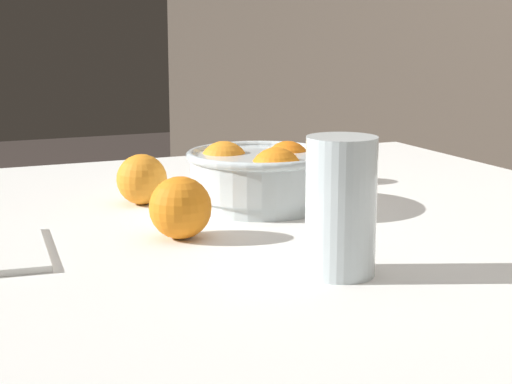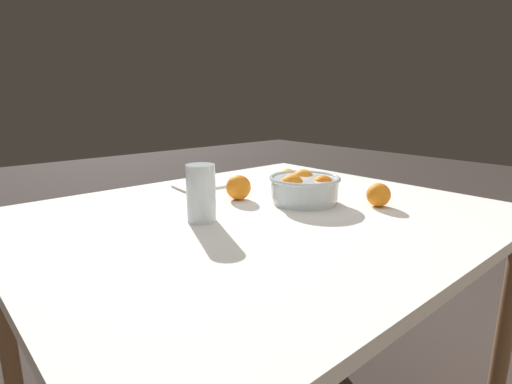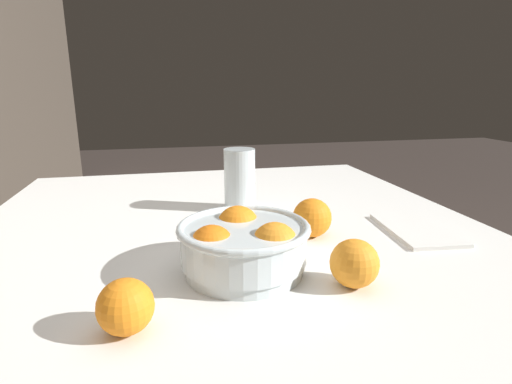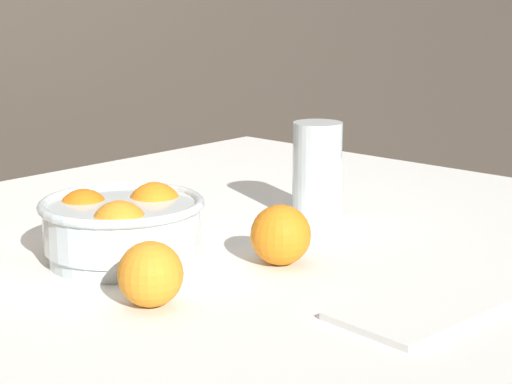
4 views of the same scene
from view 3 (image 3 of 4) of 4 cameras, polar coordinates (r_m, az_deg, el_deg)
dining_table at (r=0.84m, az=-2.97°, el=-10.19°), size 1.28×1.09×0.71m
fruit_bowl at (r=0.65m, az=-1.79°, el=-7.47°), size 0.21×0.21×0.09m
juice_glass at (r=0.96m, az=-2.35°, el=1.40°), size 0.07×0.07×0.15m
orange_loose_near_bowl at (r=0.80m, az=8.01°, el=-3.66°), size 0.08×0.08×0.08m
orange_loose_front at (r=0.53m, az=-18.14°, el=-15.30°), size 0.07×0.07×0.07m
orange_loose_aside at (r=0.62m, az=13.87°, el=-9.86°), size 0.07×0.07×0.07m
napkin at (r=0.90m, az=21.93°, el=-4.99°), size 0.21×0.14×0.01m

